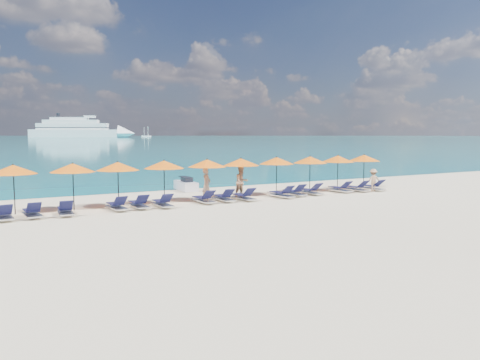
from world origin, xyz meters
TOP-DOWN VIEW (x-y plane):
  - ground at (0.00, 0.00)m, footprint 1400.00×1400.00m
  - cruise_ship at (91.52, 519.54)m, footprint 110.27×62.80m
  - sailboat_near at (164.26, 517.57)m, footprint 6.86×2.29m
  - sailboat_far at (166.96, 540.88)m, footprint 6.66×2.22m
  - jetski at (-0.39, 9.35)m, footprint 1.10×2.49m
  - beachgoer_a at (-1.15, 4.65)m, footprint 0.76×0.73m
  - beachgoer_b at (1.09, 4.75)m, footprint 0.92×0.60m
  - beachgoer_c at (9.72, 3.20)m, footprint 1.01×0.71m
  - umbrella_0 at (-10.54, 4.85)m, footprint 2.10×2.10m
  - umbrella_1 at (-8.04, 4.71)m, footprint 2.10×2.10m
  - umbrella_2 at (-5.92, 4.71)m, footprint 2.10×2.10m
  - umbrella_3 at (-3.50, 4.80)m, footprint 2.10×2.10m
  - umbrella_4 at (-1.09, 4.70)m, footprint 2.10×2.10m
  - umbrella_5 at (1.06, 4.79)m, footprint 2.10×2.10m
  - umbrella_6 at (3.56, 4.92)m, footprint 2.10×2.10m
  - umbrella_7 at (5.86, 4.66)m, footprint 2.10×2.10m
  - umbrella_8 at (8.14, 4.74)m, footprint 2.10×2.10m
  - umbrella_9 at (10.41, 4.75)m, footprint 2.10×2.10m
  - lounger_0 at (-11.05, 3.45)m, footprint 0.72×1.73m
  - lounger_1 at (-9.96, 3.51)m, footprint 0.72×1.73m
  - lounger_2 at (-8.63, 3.40)m, footprint 0.75×1.74m
  - lounger_3 at (-6.28, 3.64)m, footprint 0.72×1.74m
  - lounger_4 at (-5.22, 3.67)m, footprint 0.65×1.71m
  - lounger_5 at (-4.09, 3.46)m, footprint 0.62×1.70m
  - lounger_6 at (-1.77, 3.68)m, footprint 0.72×1.74m
  - lounger_7 at (-0.58, 3.73)m, footprint 0.67×1.72m
  - lounger_8 at (0.57, 3.58)m, footprint 0.71×1.73m
  - lounger_9 at (2.97, 3.45)m, footprint 0.77×1.75m
  - lounger_10 at (4.05, 3.74)m, footprint 0.62×1.70m
  - lounger_11 at (5.20, 3.74)m, footprint 0.74×1.74m
  - lounger_12 at (7.51, 3.76)m, footprint 0.69×1.72m
  - lounger_13 at (8.66, 3.54)m, footprint 0.78×1.75m
  - lounger_14 at (9.91, 3.43)m, footprint 0.74×1.74m

SIDE VIEW (x-z plane):
  - ground at x=0.00m, z-range 0.00..0.00m
  - lounger_0 at x=-11.05m, z-range -0.09..0.56m
  - lounger_1 at x=-9.96m, z-range -0.09..0.56m
  - lounger_2 at x=-8.63m, z-range -0.09..0.56m
  - lounger_3 at x=-6.28m, z-range -0.09..0.56m
  - lounger_4 at x=-5.22m, z-range -0.09..0.56m
  - lounger_5 at x=-4.09m, z-range -0.09..0.56m
  - lounger_6 at x=-1.77m, z-range -0.09..0.56m
  - lounger_7 at x=-0.58m, z-range -0.09..0.56m
  - lounger_8 at x=0.57m, z-range -0.09..0.56m
  - lounger_9 at x=2.97m, z-range -0.09..0.56m
  - lounger_10 at x=4.05m, z-range -0.09..0.56m
  - lounger_11 at x=5.20m, z-range -0.09..0.56m
  - lounger_12 at x=7.51m, z-range -0.09..0.56m
  - lounger_13 at x=8.66m, z-range -0.09..0.56m
  - lounger_14 at x=9.91m, z-range -0.09..0.56m
  - jetski at x=-0.39m, z-range -0.08..0.79m
  - beachgoer_c at x=9.72m, z-range 0.00..1.42m
  - beachgoer_a at x=-1.15m, z-range 0.00..1.76m
  - beachgoer_b at x=1.09m, z-range 0.00..1.78m
  - sailboat_far at x=166.96m, z-range -4.85..7.36m
  - sailboat_near at x=164.26m, z-range -5.00..7.58m
  - umbrella_0 at x=-10.54m, z-range 0.88..3.16m
  - umbrella_1 at x=-8.04m, z-range 0.88..3.16m
  - umbrella_2 at x=-5.92m, z-range 0.88..3.16m
  - umbrella_3 at x=-3.50m, z-range 0.88..3.16m
  - umbrella_4 at x=-1.09m, z-range 0.88..3.16m
  - umbrella_5 at x=1.06m, z-range 0.88..3.16m
  - umbrella_6 at x=3.56m, z-range 0.88..3.16m
  - umbrella_7 at x=5.86m, z-range 0.88..3.16m
  - umbrella_8 at x=8.14m, z-range 0.88..3.16m
  - umbrella_9 at x=10.41m, z-range 0.88..3.16m
  - cruise_ship at x=91.52m, z-range -7.54..23.89m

